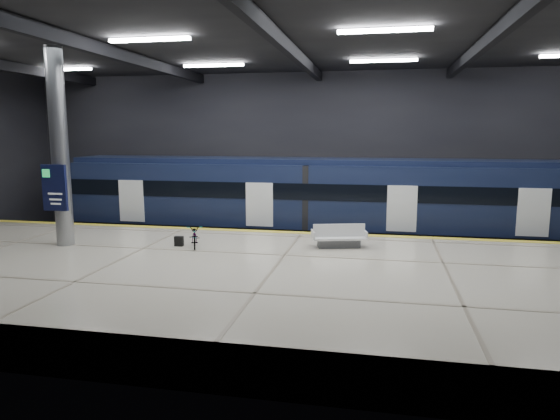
# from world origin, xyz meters

# --- Properties ---
(ground) EXTENTS (30.00, 30.00, 0.00)m
(ground) POSITION_xyz_m (0.00, 0.00, 0.00)
(ground) COLOR black
(ground) RESTS_ON ground
(room_shell) EXTENTS (30.10, 16.10, 8.05)m
(room_shell) POSITION_xyz_m (-0.00, 0.00, 5.72)
(room_shell) COLOR black
(room_shell) RESTS_ON ground
(platform) EXTENTS (30.00, 11.00, 1.10)m
(platform) POSITION_xyz_m (0.00, -2.50, 0.55)
(platform) COLOR beige
(platform) RESTS_ON ground
(safety_strip) EXTENTS (30.00, 0.40, 0.01)m
(safety_strip) POSITION_xyz_m (0.00, 2.75, 1.11)
(safety_strip) COLOR yellow
(safety_strip) RESTS_ON platform
(rails) EXTENTS (30.00, 1.52, 0.16)m
(rails) POSITION_xyz_m (0.00, 5.50, 0.08)
(rails) COLOR gray
(rails) RESTS_ON ground
(train) EXTENTS (29.40, 2.84, 3.79)m
(train) POSITION_xyz_m (2.72, 5.50, 2.06)
(train) COLOR black
(train) RESTS_ON ground
(bench) EXTENTS (2.01, 1.24, 0.83)m
(bench) POSITION_xyz_m (1.66, 0.50, 1.39)
(bench) COLOR #595B60
(bench) RESTS_ON platform
(bicycle) EXTENTS (1.04, 1.61, 0.80)m
(bicycle) POSITION_xyz_m (-3.32, -0.42, 1.50)
(bicycle) COLOR #99999E
(bicycle) RESTS_ON platform
(pannier_bag) EXTENTS (0.31, 0.19, 0.35)m
(pannier_bag) POSITION_xyz_m (-3.92, -0.42, 1.28)
(pannier_bag) COLOR black
(pannier_bag) RESTS_ON platform
(info_column) EXTENTS (0.90, 0.78, 6.90)m
(info_column) POSITION_xyz_m (-8.00, -1.03, 4.46)
(info_column) COLOR #9EA0A5
(info_column) RESTS_ON platform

